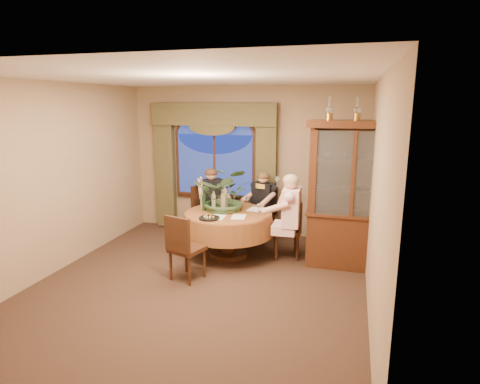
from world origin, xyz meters
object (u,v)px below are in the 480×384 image
(chair_back_right, at_px, (262,215))
(centerpiece_plant, at_px, (226,173))
(chair_front_left, at_px, (187,247))
(wine_bottle_2, at_px, (214,198))
(person_scarf, at_px, (264,207))
(person_back, at_px, (211,203))
(wine_bottle_3, at_px, (204,201))
(oil_lamp_left, at_px, (330,108))
(chair_right, at_px, (286,229))
(stoneware_vase, at_px, (224,202))
(person_pink, at_px, (291,219))
(oil_lamp_center, at_px, (357,108))
(dining_table, at_px, (228,234))
(wine_bottle_1, at_px, (214,200))
(china_cabinet, at_px, (352,196))
(wine_bottle_0, at_px, (202,199))
(oil_lamp_right, at_px, (386,108))
(chair_back, at_px, (206,213))
(olive_bowl, at_px, (229,212))

(chair_back_right, height_order, centerpiece_plant, centerpiece_plant)
(chair_front_left, height_order, wine_bottle_2, wine_bottle_2)
(person_scarf, bearing_deg, person_back, 29.64)
(centerpiece_plant, distance_m, wine_bottle_3, 0.59)
(oil_lamp_left, xyz_separation_m, wine_bottle_2, (-1.85, 0.11, -1.50))
(chair_right, height_order, stoneware_vase, stoneware_vase)
(oil_lamp_left, bearing_deg, person_pink, -171.68)
(oil_lamp_center, bearing_deg, person_pink, -175.29)
(oil_lamp_left, xyz_separation_m, person_scarf, (-1.13, 0.80, -1.76))
(dining_table, relative_size, chair_front_left, 1.56)
(wine_bottle_1, bearing_deg, chair_right, 7.03)
(dining_table, bearing_deg, chair_right, 13.26)
(person_pink, relative_size, stoneware_vase, 5.39)
(centerpiece_plant, distance_m, wine_bottle_2, 0.52)
(oil_lamp_center, bearing_deg, stoneware_vase, 178.84)
(centerpiece_plant, bearing_deg, chair_right, 4.27)
(chair_back_right, bearing_deg, centerpiece_plant, 82.08)
(person_pink, bearing_deg, china_cabinet, -86.64)
(wine_bottle_0, bearing_deg, china_cabinet, 0.20)
(chair_right, xyz_separation_m, person_back, (-1.51, 0.58, 0.19))
(china_cabinet, distance_m, wine_bottle_2, 2.25)
(person_scarf, xyz_separation_m, wine_bottle_0, (-0.88, -0.80, 0.27))
(dining_table, bearing_deg, oil_lamp_right, 2.42)
(oil_lamp_left, height_order, centerpiece_plant, oil_lamp_left)
(oil_lamp_right, bearing_deg, chair_right, 175.01)
(person_scarf, bearing_deg, centerpiece_plant, 81.61)
(stoneware_vase, relative_size, wine_bottle_3, 0.80)
(china_cabinet, xyz_separation_m, wine_bottle_2, (-2.24, 0.11, -0.21))
(chair_back_right, xyz_separation_m, wine_bottle_0, (-0.83, -0.84, 0.44))
(person_back, distance_m, wine_bottle_0, 0.76)
(wine_bottle_1, bearing_deg, wine_bottle_0, 174.76)
(wine_bottle_2, xyz_separation_m, wine_bottle_3, (-0.09, -0.21, 0.00))
(centerpiece_plant, bearing_deg, person_pink, -6.15)
(oil_lamp_right, relative_size, chair_back, 0.35)
(person_pink, bearing_deg, oil_lamp_left, -83.03)
(oil_lamp_center, relative_size, wine_bottle_0, 1.03)
(stoneware_vase, bearing_deg, chair_back_right, 59.58)
(oil_lamp_right, bearing_deg, wine_bottle_3, -177.76)
(wine_bottle_2, relative_size, wine_bottle_3, 1.00)
(chair_front_left, bearing_deg, wine_bottle_3, 113.00)
(oil_lamp_right, xyz_separation_m, wine_bottle_1, (-2.58, -0.03, -1.50))
(chair_back_right, distance_m, wine_bottle_3, 1.28)
(chair_back_right, distance_m, wine_bottle_0, 1.26)
(dining_table, height_order, oil_lamp_center, oil_lamp_center)
(person_back, relative_size, olive_bowl, 8.78)
(wine_bottle_0, bearing_deg, chair_right, 5.25)
(person_back, relative_size, person_scarf, 1.02)
(oil_lamp_left, bearing_deg, wine_bottle_2, 176.72)
(wine_bottle_2, height_order, wine_bottle_3, same)
(oil_lamp_left, relative_size, chair_back_right, 0.35)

